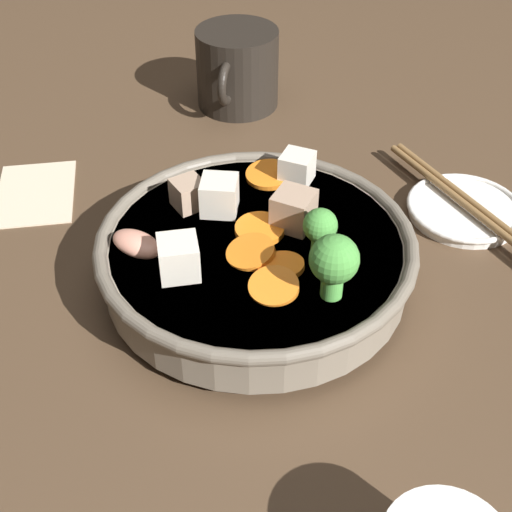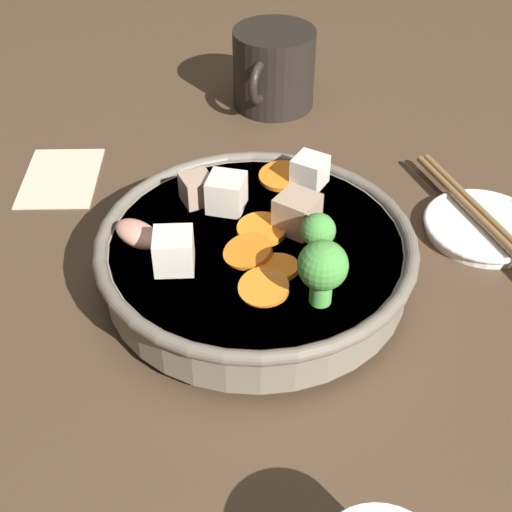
{
  "view_description": "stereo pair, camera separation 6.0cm",
  "coord_description": "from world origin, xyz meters",
  "px_view_note": "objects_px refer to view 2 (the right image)",
  "views": [
    {
      "loc": [
        0.45,
        0.11,
        0.42
      ],
      "look_at": [
        0.0,
        0.0,
        0.03
      ],
      "focal_mm": 50.0,
      "sensor_mm": 36.0,
      "label": 1
    },
    {
      "loc": [
        0.43,
        0.16,
        0.42
      ],
      "look_at": [
        0.0,
        0.0,
        0.03
      ],
      "focal_mm": 50.0,
      "sensor_mm": 36.0,
      "label": 2
    }
  ],
  "objects_px": {
    "chopsticks_pair": "(485,219)",
    "dark_mug": "(273,69)",
    "stirfry_bowl": "(256,254)",
    "side_saucer": "(483,227)"
  },
  "relations": [
    {
      "from": "chopsticks_pair",
      "to": "dark_mug",
      "type": "bearing_deg",
      "value": -121.47
    },
    {
      "from": "chopsticks_pair",
      "to": "stirfry_bowl",
      "type": "bearing_deg",
      "value": -50.03
    },
    {
      "from": "stirfry_bowl",
      "to": "side_saucer",
      "type": "relative_size",
      "value": 2.39
    },
    {
      "from": "stirfry_bowl",
      "to": "dark_mug",
      "type": "xyz_separation_m",
      "value": [
        -0.31,
        -0.1,
        0.01
      ]
    },
    {
      "from": "stirfry_bowl",
      "to": "side_saucer",
      "type": "xyz_separation_m",
      "value": [
        -0.15,
        0.17,
        -0.03
      ]
    },
    {
      "from": "side_saucer",
      "to": "chopsticks_pair",
      "type": "relative_size",
      "value": 0.63
    },
    {
      "from": "stirfry_bowl",
      "to": "dark_mug",
      "type": "bearing_deg",
      "value": -162.59
    },
    {
      "from": "stirfry_bowl",
      "to": "dark_mug",
      "type": "distance_m",
      "value": 0.33
    },
    {
      "from": "stirfry_bowl",
      "to": "side_saucer",
      "type": "distance_m",
      "value": 0.23
    },
    {
      "from": "side_saucer",
      "to": "chopsticks_pair",
      "type": "bearing_deg",
      "value": 0.0
    }
  ]
}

